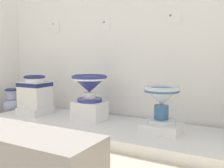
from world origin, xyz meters
name	(u,v)px	position (x,y,z in m)	size (l,w,h in m)	color
display_platform	(121,131)	(2.02, 2.17, 0.05)	(3.35, 0.89, 0.10)	white
plinth_block_leftmost	(36,111)	(0.79, 2.17, 0.15)	(0.33, 0.36, 0.09)	white
antique_toilet_leftmost	(35,91)	(0.79, 2.17, 0.40)	(0.35, 0.30, 0.41)	white
plinth_block_pale_glazed	(90,111)	(1.57, 2.24, 0.21)	(0.35, 0.29, 0.22)	white
antique_toilet_pale_glazed	(89,84)	(1.57, 2.24, 0.52)	(0.41, 0.41, 0.31)	navy
plinth_block_squat_floral	(161,128)	(2.46, 2.18, 0.14)	(0.38, 0.29, 0.09)	white
antique_toilet_squat_floral	(162,98)	(2.46, 2.18, 0.44)	(0.35, 0.35, 0.37)	silver
info_placard_first	(56,26)	(0.75, 2.63, 1.26)	(0.13, 0.01, 0.15)	white
info_placard_second	(106,25)	(1.57, 2.63, 1.23)	(0.10, 0.01, 0.13)	white
info_placard_third	(174,18)	(2.43, 2.63, 1.25)	(0.14, 0.01, 0.12)	white
decorative_vase_corner	(11,104)	(0.20, 2.28, 0.16)	(0.23, 0.23, 0.38)	navy
museum_bench	(16,162)	(1.98, 0.82, 0.20)	(1.13, 0.36, 0.40)	gray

